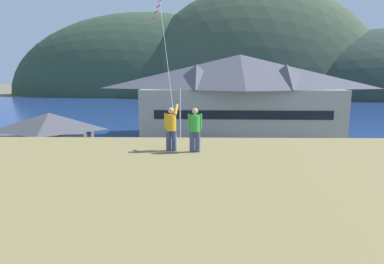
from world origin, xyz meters
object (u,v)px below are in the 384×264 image
at_px(parked_car_front_row_end, 361,178).
at_px(wharf_dock, 180,122).
at_px(moored_boat_inner_slip, 161,119).
at_px(harbor_lodge, 239,94).
at_px(parked_car_corner_spot, 61,176).
at_px(moored_boat_wharfside, 158,122).
at_px(moored_boat_outer_mooring, 200,120).
at_px(storage_shed_near_lot, 51,141).
at_px(parked_car_mid_row_near, 354,162).
at_px(parked_car_back_row_right, 239,177).
at_px(person_kite_flyer, 171,127).
at_px(person_companion, 195,129).
at_px(parked_car_front_row_red, 154,177).
at_px(parking_light_pole, 180,118).
at_px(parked_car_front_row_silver, 130,159).
at_px(parked_car_back_row_left, 186,159).

bearing_deg(parked_car_front_row_end, wharf_dock, 114.73).
bearing_deg(moored_boat_inner_slip, harbor_lodge, -46.45).
bearing_deg(parked_car_corner_spot, moored_boat_wharfside, 83.40).
bearing_deg(parked_car_corner_spot, moored_boat_outer_mooring, 72.37).
bearing_deg(storage_shed_near_lot, moored_boat_outer_mooring, 64.89).
bearing_deg(moored_boat_inner_slip, moored_boat_wharfside, -89.56).
xyz_separation_m(storage_shed_near_lot, parked_car_mid_row_near, (26.75, -0.26, -1.67)).
bearing_deg(parked_car_back_row_right, moored_boat_wharfside, 107.68).
distance_m(harbor_lodge, person_kite_flyer, 32.58).
bearing_deg(storage_shed_near_lot, wharf_dock, 70.73).
bearing_deg(moored_boat_outer_mooring, person_kite_flyer, -91.88).
xyz_separation_m(moored_boat_outer_mooring, person_companion, (-0.50, -44.18, 5.77)).
relative_size(parked_car_back_row_right, parked_car_front_row_red, 1.03).
distance_m(parked_car_mid_row_near, parking_light_pole, 16.57).
distance_m(storage_shed_near_lot, person_companion, 20.51).
distance_m(harbor_lodge, parked_car_front_row_end, 22.99).
bearing_deg(parked_car_front_row_silver, wharf_dock, 84.05).
height_order(parked_car_back_row_left, parked_car_corner_spot, same).
relative_size(moored_boat_wharfside, parked_car_back_row_right, 1.65).
xyz_separation_m(parked_car_back_row_right, parked_car_back_row_left, (-4.11, 4.96, 0.00)).
distance_m(parking_light_pole, person_companion, 20.35).
bearing_deg(wharf_dock, harbor_lodge, -52.57).
height_order(moored_boat_outer_mooring, parked_car_front_row_red, moored_boat_outer_mooring).
relative_size(harbor_lodge, wharf_dock, 2.56).
bearing_deg(person_kite_flyer, harbor_lodge, 78.16).
relative_size(harbor_lodge, moored_boat_wharfside, 3.85).
bearing_deg(parked_car_front_row_end, parked_car_front_row_silver, 164.00).
distance_m(harbor_lodge, parked_car_back_row_right, 22.06).
distance_m(parked_car_mid_row_near, parked_car_back_row_left, 14.72).
distance_m(parked_car_back_row_left, parked_car_corner_spot, 10.53).
relative_size(storage_shed_near_lot, parked_car_corner_spot, 1.81).
bearing_deg(wharf_dock, parking_light_pole, -86.60).
xyz_separation_m(moored_boat_outer_mooring, parked_car_front_row_end, (11.63, -33.62, 0.34)).
xyz_separation_m(storage_shed_near_lot, parked_car_corner_spot, (2.80, -4.81, -1.67)).
bearing_deg(parked_car_mid_row_near, harbor_lodge, 115.46).
bearing_deg(parked_car_mid_row_near, parked_car_front_row_end, -109.70).
distance_m(wharf_dock, parked_car_front_row_silver, 28.04).
bearing_deg(parked_car_back_row_left, moored_boat_inner_slip, 100.98).
xyz_separation_m(moored_boat_outer_mooring, parked_car_back_row_right, (2.69, -33.45, 0.34)).
bearing_deg(storage_shed_near_lot, parked_car_corner_spot, -59.77).
relative_size(harbor_lodge, parked_car_front_row_red, 6.53).
bearing_deg(parked_car_mid_row_near, parked_car_corner_spot, -169.25).
height_order(storage_shed_near_lot, parked_car_back_row_right, storage_shed_near_lot).
bearing_deg(parked_car_front_row_red, wharf_dock, 89.97).
bearing_deg(parked_car_front_row_red, harbor_lodge, 67.71).
distance_m(parked_car_front_row_silver, person_kite_flyer, 17.24).
xyz_separation_m(storage_shed_near_lot, parked_car_front_row_red, (9.84, -4.98, -1.67)).
xyz_separation_m(parked_car_front_row_end, parked_car_back_row_left, (-13.05, 5.13, 0.00)).
xyz_separation_m(parked_car_mid_row_near, person_kite_flyer, (-14.73, -14.98, 5.44)).
bearing_deg(moored_boat_outer_mooring, parked_car_front_row_end, -70.92).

